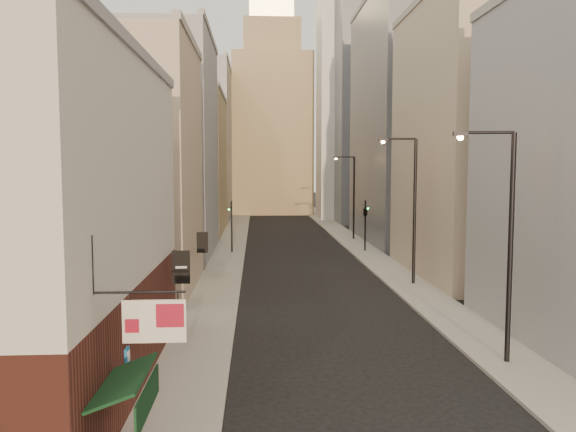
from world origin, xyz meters
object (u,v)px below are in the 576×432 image
object	(u,v)px
streetlamp_near	(505,233)
streetlamp_mid	(411,202)
clock_tower	(272,116)
streetlamp_far	(352,193)
white_tower	(344,101)
traffic_light_left	(232,217)
traffic_light_right	(365,211)

from	to	relation	value
streetlamp_near	streetlamp_mid	xyz separation A→B (m)	(0.54, 15.65, 0.33)
clock_tower	streetlamp_far	size ratio (longest dim) A/B	4.79
white_tower	traffic_light_left	xyz separation A→B (m)	(-16.24, -36.50, -15.08)
white_tower	traffic_light_right	world-z (taller)	white_tower
streetlamp_near	traffic_light_left	xyz separation A→B (m)	(-12.28, 30.72, -1.90)
white_tower	traffic_light_left	size ratio (longest dim) A/B	8.30
white_tower	traffic_light_right	size ratio (longest dim) A/B	8.30
clock_tower	traffic_light_right	xyz separation A→B (m)	(7.52, -50.03, -13.71)
clock_tower	traffic_light_left	bearing A→B (deg)	-95.92
streetlamp_mid	traffic_light_left	xyz separation A→B (m)	(-12.82, 15.07, -2.23)
clock_tower	white_tower	distance (m)	17.83
traffic_light_right	streetlamp_far	bearing A→B (deg)	-99.39
streetlamp_far	traffic_light_left	bearing A→B (deg)	-146.56
traffic_light_left	streetlamp_far	bearing A→B (deg)	-149.20
traffic_light_right	streetlamp_mid	bearing A→B (deg)	82.39
white_tower	traffic_light_right	bearing A→B (deg)	-95.51
clock_tower	traffic_light_right	distance (m)	52.42
streetlamp_mid	traffic_light_right	world-z (taller)	streetlamp_mid
clock_tower	streetlamp_far	xyz separation A→B (m)	(7.77, -40.86, -12.28)
white_tower	clock_tower	bearing A→B (deg)	128.16
streetlamp_near	traffic_light_left	distance (m)	33.14
clock_tower	streetlamp_near	bearing A→B (deg)	-85.04
streetlamp_near	streetlamp_far	xyz separation A→B (m)	(0.73, 40.37, -0.07)
clock_tower	streetlamp_near	size ratio (longest dim) A/B	4.73
white_tower	streetlamp_far	xyz separation A→B (m)	(-3.23, -26.86, -13.25)
white_tower	traffic_light_left	distance (m)	42.70
streetlamp_near	streetlamp_mid	bearing A→B (deg)	95.00
clock_tower	streetlamp_mid	xyz separation A→B (m)	(7.59, -65.57, -11.88)
streetlamp_far	traffic_light_right	world-z (taller)	streetlamp_far
clock_tower	streetlamp_mid	size ratio (longest dim) A/B	4.46
streetlamp_mid	traffic_light_right	distance (m)	15.65
traffic_light_left	traffic_light_right	size ratio (longest dim) A/B	1.00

